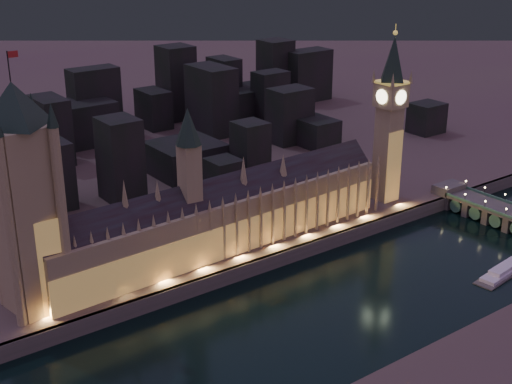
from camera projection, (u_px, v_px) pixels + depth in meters
ground_plane at (317, 304)px, 333.57m from camera, size 2000.00×2000.00×0.00m
embankment_wall at (264, 264)px, 362.88m from camera, size 2000.00×2.50×8.00m
palace_of_westminster at (224, 216)px, 364.45m from camera, size 202.00×29.51×78.00m
victoria_tower at (24, 188)px, 295.99m from camera, size 31.68×31.68×112.80m
elizabeth_tower at (390, 105)px, 415.99m from camera, size 18.00×18.00×105.47m
river_boat at (505, 270)px, 361.82m from camera, size 45.09×15.68×4.50m
city_backdrop at (130, 120)px, 524.46m from camera, size 455.54×215.63×83.32m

